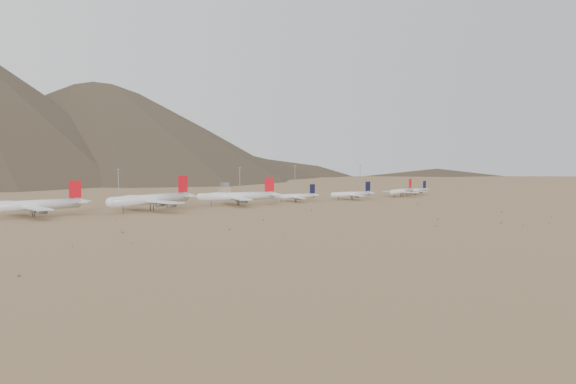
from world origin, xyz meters
TOP-DOWN VIEW (x-y plane):
  - ground at (0.00, 0.00)m, footprint 3000.00×3000.00m
  - widebody_west at (-156.64, 33.59)m, footprint 72.50×55.99m
  - widebody_centre at (-80.89, 28.93)m, footprint 75.21×59.53m
  - widebody_east at (-11.32, 31.28)m, footprint 65.86×51.90m
  - narrowbody_a at (43.71, 32.35)m, footprint 41.00×29.95m
  - narrowbody_b at (93.41, 21.03)m, footprint 44.38×32.05m
  - narrowbody_c at (153.10, 22.52)m, footprint 44.10×32.83m
  - narrowbody_d at (181.08, 33.05)m, footprint 37.14×26.67m
  - control_tower at (30.00, 120.00)m, footprint 8.00×8.00m
  - mast_west at (-65.02, 127.78)m, footprint 2.00×0.60m
  - mast_centre at (35.90, 104.08)m, footprint 2.00×0.60m
  - mast_east at (125.05, 143.24)m, footprint 2.00×0.60m
  - mast_far_east at (202.84, 131.54)m, footprint 2.00×0.60m
  - desert_scrub at (22.12, -99.20)m, footprint 426.83×173.77m

SIDE VIEW (x-z plane):
  - ground at x=0.00m, z-range 0.00..0.00m
  - desert_scrub at x=22.12m, z-range -0.11..0.83m
  - narrowbody_d at x=181.08m, z-range -2.15..10.10m
  - narrowbody_a at x=43.71m, z-range -2.39..11.25m
  - narrowbody_b at x=93.41m, z-range -2.57..12.08m
  - narrowbody_c at x=153.10m, z-range -2.65..12.44m
  - control_tower at x=30.00m, z-range -0.68..11.32m
  - widebody_east at x=-11.32m, z-range -3.10..16.85m
  - widebody_west at x=-156.64m, z-range -3.34..18.20m
  - widebody_centre at x=-80.89m, z-range -3.56..19.39m
  - mast_west at x=-65.02m, z-range 1.35..27.05m
  - mast_centre at x=35.90m, z-range 1.35..27.05m
  - mast_east at x=125.05m, z-range 1.35..27.05m
  - mast_far_east at x=202.84m, z-range 1.35..27.05m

